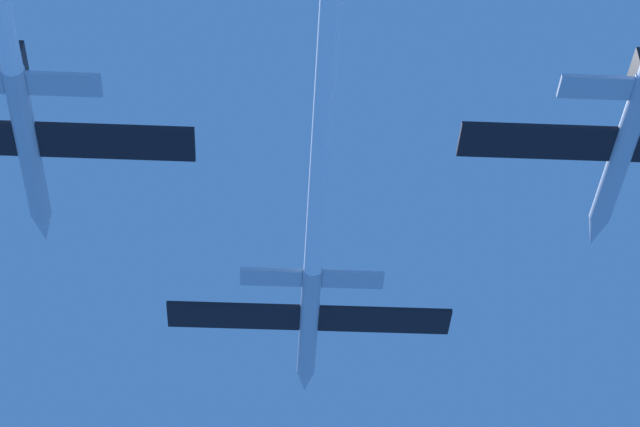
% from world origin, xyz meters
% --- Properties ---
extents(jet_lead, '(16.36, 53.06, 2.71)m').
position_xyz_m(jet_lead, '(-0.22, -15.77, -0.65)').
color(jet_lead, '#B2BAC6').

